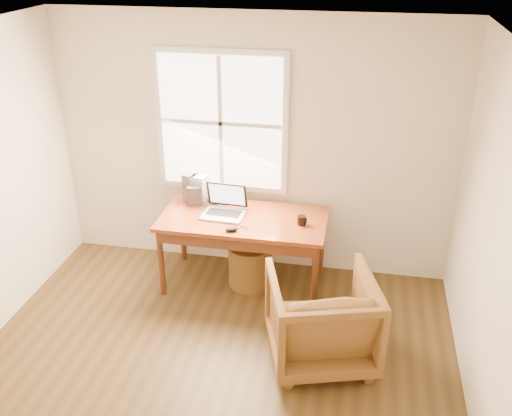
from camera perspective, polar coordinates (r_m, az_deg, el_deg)
The scene contains 11 objects.
room_shell at distance 3.83m, azimuth -6.86°, elevation -4.28°, with size 4.04×4.54×2.64m.
desk at distance 5.49m, azimuth -1.27°, elevation -1.11°, with size 1.60×0.80×0.04m, color brown.
armchair at distance 4.76m, azimuth 6.56°, elevation -10.90°, with size 0.83×0.86×0.78m, color brown.
wicker_stool at distance 5.73m, azimuth -0.56°, elevation -5.73°, with size 0.43×0.43×0.43m, color brown.
laptop at distance 5.44m, azimuth -3.35°, elevation 0.49°, with size 0.38×0.40×0.28m, color #BBBDC3, non-canonical shape.
mouse at distance 5.23m, azimuth -2.48°, elevation -2.14°, with size 0.12×0.07×0.04m, color black.
coffee_mug at distance 5.34m, azimuth 4.57°, elevation -1.24°, with size 0.08×0.08×0.09m, color black.
cd_stack_a at distance 5.74m, azimuth -5.64°, elevation 1.88°, with size 0.15×0.13×0.29m, color silver.
cd_stack_b at distance 5.73m, azimuth -6.21°, elevation 1.30°, with size 0.13×0.12×0.20m, color #242428.
cd_stack_c at distance 5.80m, azimuth -6.59°, elevation 2.05°, with size 0.13×0.11×0.29m, color #92919E.
cd_stack_d at distance 5.77m, azimuth -3.99°, elevation 1.41°, with size 0.13×0.12×0.17m, color silver.
Camera 1 is at (1.05, -2.96, 3.25)m, focal length 40.00 mm.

